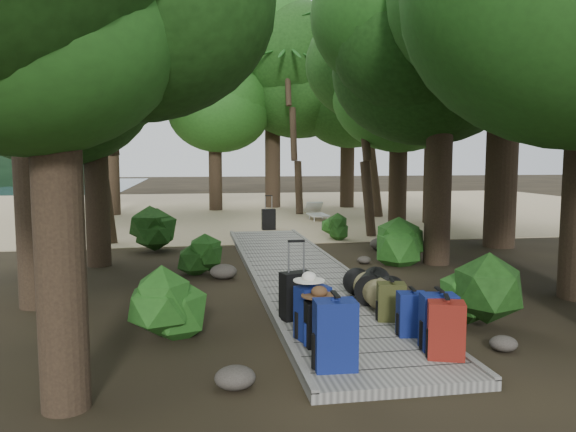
{
  "coord_description": "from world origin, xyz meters",
  "views": [
    {
      "loc": [
        -2.09,
        -10.1,
        2.4
      ],
      "look_at": [
        0.13,
        3.01,
        1.0
      ],
      "focal_mm": 35.0,
      "sensor_mm": 36.0,
      "label": 1
    }
  ],
  "objects": [
    {
      "name": "hat_brown",
      "position": [
        -0.62,
        -3.66,
        0.8
      ],
      "size": [
        0.44,
        0.44,
        0.13
      ],
      "primitive_type": null,
      "color": "#51351E",
      "rests_on": "backpack_left_b"
    },
    {
      "name": "hat_white",
      "position": [
        -0.69,
        -3.38,
        0.93
      ],
      "size": [
        0.4,
        0.4,
        0.13
      ],
      "primitive_type": null,
      "color": "silver",
      "rests_on": "backpack_left_c"
    },
    {
      "name": "duffel_right_black",
      "position": [
        0.7,
        -1.7,
        0.36
      ],
      "size": [
        0.77,
        0.9,
        0.48
      ],
      "primitive_type": null,
      "rotation": [
        0.0,
        0.0,
        -0.46
      ],
      "color": "black",
      "rests_on": "boardwalk"
    },
    {
      "name": "shrub_right_a",
      "position": [
        1.83,
        -2.97,
        0.47
      ],
      "size": [
        1.04,
        1.04,
        0.93
      ],
      "primitive_type": null,
      "color": "#1F4E17",
      "rests_on": "ground"
    },
    {
      "name": "rock_left_b",
      "position": [
        -2.35,
        -1.75,
        0.09
      ],
      "size": [
        0.35,
        0.31,
        0.19
      ],
      "primitive_type": null,
      "color": "#4C473F",
      "rests_on": "ground"
    },
    {
      "name": "backpack_right_a",
      "position": [
        0.71,
        -4.3,
        0.48
      ],
      "size": [
        0.48,
        0.41,
        0.73
      ],
      "primitive_type": null,
      "rotation": [
        0.0,
        0.0,
        -0.34
      ],
      "color": "maroon",
      "rests_on": "boardwalk"
    },
    {
      "name": "backpack_right_d",
      "position": [
        0.62,
        -2.77,
        0.41
      ],
      "size": [
        0.44,
        0.36,
        0.59
      ],
      "primitive_type": null,
      "rotation": [
        0.0,
        0.0,
        -0.22
      ],
      "color": "#404018",
      "rests_on": "boardwalk"
    },
    {
      "name": "rock_left_d",
      "position": [
        -2.03,
        3.43,
        0.09
      ],
      "size": [
        0.33,
        0.3,
        0.18
      ],
      "primitive_type": null,
      "color": "#4C473F",
      "rests_on": "ground"
    },
    {
      "name": "shrub_left_a",
      "position": [
        -2.41,
        -2.76,
        0.45
      ],
      "size": [
        1.0,
        1.0,
        0.9
      ],
      "primitive_type": null,
      "color": "#1F4E17",
      "rests_on": "ground"
    },
    {
      "name": "sand_beach",
      "position": [
        0.0,
        16.0,
        0.01
      ],
      "size": [
        40.0,
        22.0,
        0.02
      ],
      "primitive_type": "cube",
      "color": "tan",
      "rests_on": "ground"
    },
    {
      "name": "tree_back_a",
      "position": [
        -1.09,
        15.35,
        4.23
      ],
      "size": [
        4.89,
        4.89,
        8.47
      ],
      "primitive_type": null,
      "color": "black",
      "rests_on": "ground"
    },
    {
      "name": "rock_right_c",
      "position": [
        1.69,
        1.93,
        0.09
      ],
      "size": [
        0.31,
        0.28,
        0.17
      ],
      "primitive_type": null,
      "color": "#4C473F",
      "rests_on": "ground"
    },
    {
      "name": "palm_right_c",
      "position": [
        2.54,
        13.14,
        3.36
      ],
      "size": [
        4.22,
        4.22,
        6.71
      ],
      "primitive_type": null,
      "color": "#103911",
      "rests_on": "ground"
    },
    {
      "name": "backpack_left_c",
      "position": [
        -0.64,
        -3.38,
        0.49
      ],
      "size": [
        0.47,
        0.39,
        0.74
      ],
      "primitive_type": null,
      "rotation": [
        0.0,
        0.0,
        0.31
      ],
      "color": "navy",
      "rests_on": "boardwalk"
    },
    {
      "name": "tree_right_e",
      "position": [
        4.3,
        6.81,
        4.08
      ],
      "size": [
        4.53,
        4.53,
        8.16
      ],
      "primitive_type": null,
      "color": "black",
      "rests_on": "ground"
    },
    {
      "name": "shrub_right_b",
      "position": [
        2.45,
        1.74,
        0.5
      ],
      "size": [
        1.12,
        1.12,
        1.01
      ],
      "primitive_type": null,
      "color": "#1F4E17",
      "rests_on": "ground"
    },
    {
      "name": "tree_right_c",
      "position": [
        3.3,
        1.66,
        4.15
      ],
      "size": [
        4.79,
        4.79,
        8.3
      ],
      "primitive_type": null,
      "color": "black",
      "rests_on": "ground"
    },
    {
      "name": "tree_back_b",
      "position": [
        1.66,
        16.39,
        5.2
      ],
      "size": [
        5.83,
        5.83,
        10.4
      ],
      "primitive_type": null,
      "color": "black",
      "rests_on": "ground"
    },
    {
      "name": "rock_left_c",
      "position": [
        -1.53,
        0.86,
        0.15
      ],
      "size": [
        0.54,
        0.48,
        0.29
      ],
      "primitive_type": null,
      "color": "#4C473F",
      "rests_on": "ground"
    },
    {
      "name": "suitcase_on_boardwalk",
      "position": [
        -0.69,
        -2.49,
        0.46
      ],
      "size": [
        0.49,
        0.36,
        0.67
      ],
      "primitive_type": null,
      "rotation": [
        0.0,
        0.0,
        0.32
      ],
      "color": "black",
      "rests_on": "boardwalk"
    },
    {
      "name": "backpack_left_a",
      "position": [
        -0.62,
        -4.42,
        0.54
      ],
      "size": [
        0.46,
        0.33,
        0.84
      ],
      "primitive_type": null,
      "rotation": [
        0.0,
        0.0,
        -0.04
      ],
      "color": "navy",
      "rests_on": "boardwalk"
    },
    {
      "name": "ground",
      "position": [
        0.0,
        0.0,
        0.0
      ],
      "size": [
        120.0,
        120.0,
        0.0
      ],
      "primitive_type": "plane",
      "color": "#2F2717",
      "rests_on": "ground"
    },
    {
      "name": "tree_left_c",
      "position": [
        -4.17,
        2.71,
        3.73
      ],
      "size": [
        4.28,
        4.28,
        7.45
      ],
      "primitive_type": null,
      "color": "black",
      "rests_on": "ground"
    },
    {
      "name": "palm_right_b",
      "position": [
        5.22,
        11.67,
        4.64
      ],
      "size": [
        4.8,
        4.8,
        9.28
      ],
      "primitive_type": null,
      "color": "#103911",
      "rests_on": "ground"
    },
    {
      "name": "rock_left_a",
      "position": [
        -1.7,
        -4.48,
        0.12
      ],
      "size": [
        0.43,
        0.39,
        0.24
      ],
      "primitive_type": null,
      "color": "#4C473F",
      "rests_on": "ground"
    },
    {
      "name": "tree_left_b",
      "position": [
        -4.57,
        -0.69,
        4.35
      ],
      "size": [
        4.84,
        4.84,
        8.71
      ],
      "primitive_type": null,
      "color": "black",
      "rests_on": "ground"
    },
    {
      "name": "lone_suitcase_on_sand",
      "position": [
        0.34,
        8.05,
        0.36
      ],
      "size": [
        0.45,
        0.27,
        0.68
      ],
      "primitive_type": null,
      "rotation": [
        0.0,
        0.0,
        0.05
      ],
      "color": "black",
      "rests_on": "sand_beach"
    },
    {
      "name": "duffel_right_khaki",
      "position": [
        0.65,
        -1.9,
        0.34
      ],
      "size": [
        0.48,
        0.69,
        0.45
      ],
      "primitive_type": null,
      "rotation": [
        0.0,
        0.0,
        0.06
      ],
      "color": "olive",
      "rests_on": "boardwalk"
    },
    {
      "name": "tree_right_f",
      "position": [
        6.52,
        9.07,
        5.25
      ],
      "size": [
        5.88,
        5.88,
        10.5
      ],
      "primitive_type": null,
      "color": "black",
      "rests_on": "ground"
    },
    {
      "name": "palm_left_a",
      "position": [
        -4.62,
        5.91,
        3.64
      ],
      "size": [
        4.58,
        4.58,
        7.29
      ],
      "primitive_type": null,
      "color": "#103911",
      "rests_on": "ground"
    },
    {
      "name": "kayak",
      "position": [
        -3.68,
        10.4,
        0.19
      ],
      "size": [
        1.72,
        3.49,
        0.34
      ],
      "primitive_type": "ellipsoid",
      "rotation": [
        0.0,
        0.0,
        -0.3
      ],
      "color": "#B60F17",
      "rests_on": "sand_beach"
    },
    {
      "name": "rock_right_a",
      "position": [
        1.67,
        -3.89,
        0.1
      ],
      "size": [
        0.35,
        0.31,
        0.19
      ],
      "primitive_type": null,
      "color": "#4C473F",
      "rests_on": "ground"
    },
    {
      "name": "rock_right_d",
      "position": [
        2.68,
        3.66,
        0.16
      ],
      "size": [
        0.58,
        0.52,
        0.32
      ],
      "primitive_type": null,
      "color": "#4C473F",
      "rests_on": "ground"
    },
    {
      "name": "palm_right_a",
      "position": [
        3.34,
        6.34,
        3.42
      ],
      "size": [
        4.01,
        4.01,
        6.83
      ],
      "primitive_type": null,
      "color": "#103911",
      "rests_on": "ground"
    },
    {
      "name": "sun_lounger",
      "position": [
        2.58,
        10.65,
        0.34
      ],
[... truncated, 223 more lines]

